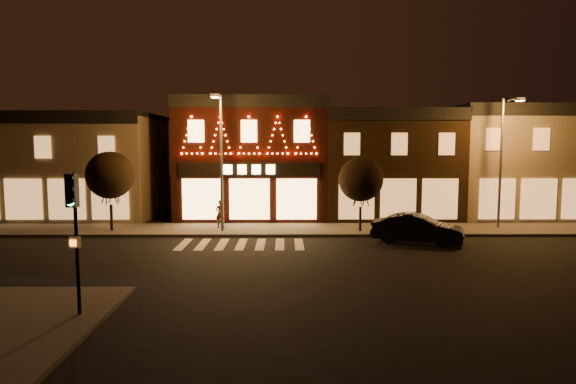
{
  "coord_description": "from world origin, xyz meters",
  "views": [
    {
      "loc": [
        2.29,
        -20.61,
        5.1
      ],
      "look_at": [
        2.42,
        4.0,
        2.73
      ],
      "focal_mm": 30.09,
      "sensor_mm": 36.0,
      "label": 1
    }
  ],
  "objects_px": {
    "traffic_signal_near": "(74,216)",
    "dark_sedan": "(417,229)",
    "streetlamp_mid": "(220,152)",
    "pedestrian": "(220,214)"
  },
  "relations": [
    {
      "from": "streetlamp_mid",
      "to": "pedestrian",
      "type": "relative_size",
      "value": 4.61
    },
    {
      "from": "traffic_signal_near",
      "to": "dark_sedan",
      "type": "xyz_separation_m",
      "value": [
        12.99,
        11.13,
        -2.33
      ]
    },
    {
      "from": "traffic_signal_near",
      "to": "streetlamp_mid",
      "type": "xyz_separation_m",
      "value": [
        2.36,
        13.95,
        1.62
      ]
    },
    {
      "from": "traffic_signal_near",
      "to": "pedestrian",
      "type": "distance_m",
      "value": 15.46
    },
    {
      "from": "traffic_signal_near",
      "to": "streetlamp_mid",
      "type": "height_order",
      "value": "streetlamp_mid"
    },
    {
      "from": "traffic_signal_near",
      "to": "streetlamp_mid",
      "type": "relative_size",
      "value": 0.54
    },
    {
      "from": "streetlamp_mid",
      "to": "dark_sedan",
      "type": "xyz_separation_m",
      "value": [
        10.63,
        -2.82,
        -3.95
      ]
    },
    {
      "from": "pedestrian",
      "to": "dark_sedan",
      "type": "bearing_deg",
      "value": 137.18
    },
    {
      "from": "streetlamp_mid",
      "to": "dark_sedan",
      "type": "height_order",
      "value": "streetlamp_mid"
    },
    {
      "from": "dark_sedan",
      "to": "pedestrian",
      "type": "bearing_deg",
      "value": 92.02
    }
  ]
}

